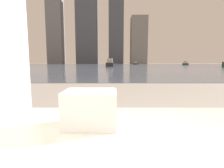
# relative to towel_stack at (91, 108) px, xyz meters

# --- Properties ---
(towel_stack) EXTENTS (0.23, 0.17, 0.16)m
(towel_stack) POSITION_rel_towel_stack_xyz_m (0.00, 0.00, 0.00)
(towel_stack) COLOR white
(towel_stack) RESTS_ON bathtub
(harbor_water) EXTENTS (180.00, 110.00, 0.01)m
(harbor_water) POSITION_rel_towel_stack_xyz_m (0.09, 61.20, -0.62)
(harbor_water) COLOR slate
(harbor_water) RESTS_ON ground_plane
(harbor_boat_0) EXTENTS (1.65, 4.48, 1.66)m
(harbor_boat_0) POSITION_rel_towel_stack_xyz_m (-0.32, 35.57, -0.03)
(harbor_boat_0) COLOR #2D2D33
(harbor_boat_0) RESTS_ON harbor_water
(harbor_boat_2) EXTENTS (1.82, 3.67, 1.32)m
(harbor_boat_2) POSITION_rel_towel_stack_xyz_m (23.85, 56.03, -0.15)
(harbor_boat_2) COLOR #335647
(harbor_boat_2) RESTS_ON harbor_water
(harbor_boat_4) EXTENTS (1.70, 3.14, 1.12)m
(harbor_boat_4) POSITION_rel_towel_stack_xyz_m (10.23, 75.00, -0.22)
(harbor_boat_4) COLOR navy
(harbor_boat_4) RESTS_ON harbor_water
(skyline_tower_0) EXTENTS (9.71, 8.76, 71.81)m
(skyline_tower_0) POSITION_rel_towel_stack_xyz_m (-37.04, 117.20, 35.28)
(skyline_tower_0) COLOR slate
(skyline_tower_0) RESTS_ON ground_plane
(skyline_tower_1) EXTENTS (13.37, 12.62, 44.43)m
(skyline_tower_1) POSITION_rel_towel_stack_xyz_m (-16.16, 117.20, 21.59)
(skyline_tower_1) COLOR #4C515B
(skyline_tower_1) RESTS_ON ground_plane
(skyline_tower_2) EXTENTS (9.55, 8.26, 76.77)m
(skyline_tower_2) POSITION_rel_towel_stack_xyz_m (2.74, 117.20, 37.76)
(skyline_tower_2) COLOR #4C515B
(skyline_tower_2) RESTS_ON ground_plane
(skyline_tower_3) EXTENTS (10.43, 9.63, 30.47)m
(skyline_tower_3) POSITION_rel_towel_stack_xyz_m (17.70, 117.20, 14.61)
(skyline_tower_3) COLOR gray
(skyline_tower_3) RESTS_ON ground_plane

